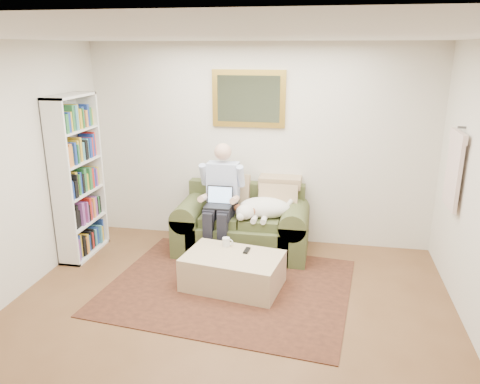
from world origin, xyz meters
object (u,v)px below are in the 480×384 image
(seated_man, at_px, (220,202))
(laptop, at_px, (219,201))
(coffee_mug, at_px, (226,242))
(bookshelf, at_px, (77,178))
(sofa, at_px, (242,230))
(ottoman, at_px, (233,271))
(sleeping_dog, at_px, (265,208))

(seated_man, height_order, laptop, seated_man)
(seated_man, bearing_deg, coffee_mug, -71.14)
(seated_man, xyz_separation_m, bookshelf, (-1.72, -0.29, 0.30))
(sofa, distance_m, coffee_mug, 0.75)
(coffee_mug, bearing_deg, sofa, 86.20)
(sofa, distance_m, ottoman, 0.97)
(sofa, relative_size, ottoman, 1.61)
(sofa, xyz_separation_m, sleeping_dog, (0.30, -0.08, 0.35))
(seated_man, xyz_separation_m, laptop, (0.00, -0.06, 0.03))
(sleeping_dog, bearing_deg, laptop, -166.36)
(sofa, height_order, laptop, laptop)
(sofa, xyz_separation_m, laptop, (-0.25, -0.22, 0.45))
(sofa, relative_size, laptop, 5.15)
(bookshelf, bearing_deg, coffee_mug, -8.69)
(sofa, xyz_separation_m, bookshelf, (-1.97, -0.45, 0.71))
(sleeping_dog, bearing_deg, ottoman, -104.23)
(laptop, height_order, coffee_mug, laptop)
(sofa, xyz_separation_m, seated_man, (-0.25, -0.15, 0.41))
(seated_man, distance_m, sleeping_dog, 0.56)
(seated_man, bearing_deg, sofa, 31.45)
(laptop, distance_m, bookshelf, 1.76)
(laptop, relative_size, ottoman, 0.31)
(sleeping_dog, distance_m, coffee_mug, 0.77)
(ottoman, xyz_separation_m, bookshelf, (-2.04, 0.52, 0.81))
(seated_man, distance_m, coffee_mug, 0.68)
(sleeping_dog, bearing_deg, coffee_mug, -117.94)
(sofa, bearing_deg, ottoman, -85.54)
(sleeping_dog, xyz_separation_m, bookshelf, (-2.27, -0.36, 0.36))
(coffee_mug, bearing_deg, laptop, 111.00)
(sofa, height_order, seated_man, seated_man)
(laptop, bearing_deg, bookshelf, -172.44)
(ottoman, bearing_deg, seated_man, 111.80)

